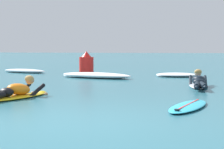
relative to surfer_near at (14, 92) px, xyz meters
name	(u,v)px	position (x,y,z in m)	size (l,w,h in m)	color
ground_plane	(143,76)	(2.03, 7.58, -0.14)	(120.00, 120.00, 0.00)	#2D6B7A
surfer_near	(14,92)	(0.00, 0.00, 0.00)	(1.12, 2.45, 0.54)	yellow
surfer_far	(199,82)	(4.13, 3.40, 0.00)	(0.57, 2.51, 0.55)	silver
drifting_surfboard	(188,106)	(3.85, -0.66, -0.11)	(0.99, 1.96, 0.16)	#2DB2D1
whitewater_front	(96,75)	(0.44, 6.13, -0.04)	(3.01, 1.68, 0.21)	white
whitewater_mid_left	(24,71)	(-3.39, 8.45, -0.06)	(2.33, 1.24, 0.17)	white
whitewater_mid_right	(177,75)	(3.38, 7.41, -0.07)	(1.65, 1.15, 0.15)	white
channel_marker_buoy	(86,65)	(-0.38, 7.90, 0.24)	(0.63, 0.63, 0.98)	red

